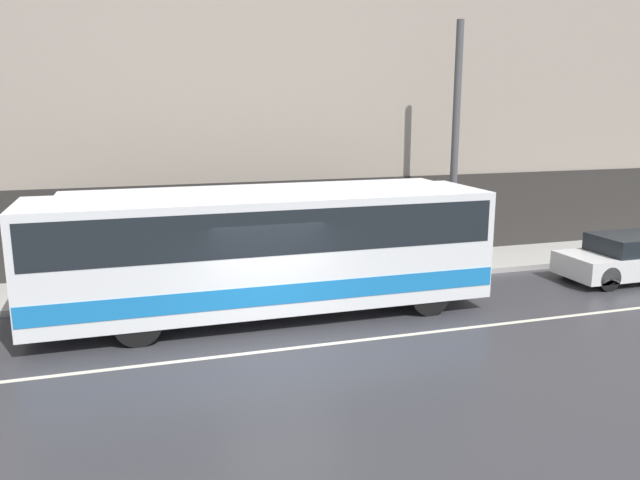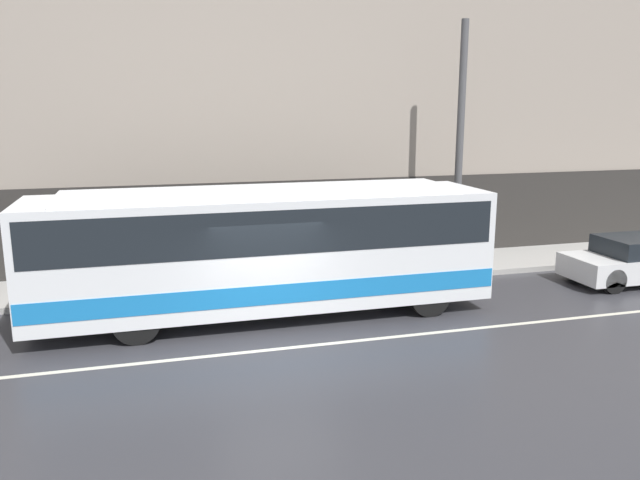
{
  "view_description": "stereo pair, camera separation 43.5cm",
  "coord_description": "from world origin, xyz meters",
  "px_view_note": "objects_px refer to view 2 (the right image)",
  "views": [
    {
      "loc": [
        -2.88,
        -12.01,
        5.0
      ],
      "look_at": [
        1.56,
        2.27,
        1.8
      ],
      "focal_mm": 35.0,
      "sensor_mm": 36.0,
      "label": 1
    },
    {
      "loc": [
        -2.46,
        -12.14,
        5.0
      ],
      "look_at": [
        1.56,
        2.27,
        1.8
      ],
      "focal_mm": 35.0,
      "sensor_mm": 36.0,
      "label": 2
    }
  ],
  "objects_px": {
    "sedan_white_front": "(639,260)",
    "pedestrian_waiting": "(188,245)",
    "transit_bus": "(265,245)",
    "utility_pole_near": "(460,147)"
  },
  "relations": [
    {
      "from": "sedan_white_front",
      "to": "pedestrian_waiting",
      "type": "distance_m",
      "value": 13.15
    },
    {
      "from": "transit_bus",
      "to": "sedan_white_front",
      "type": "relative_size",
      "value": 2.5
    },
    {
      "from": "sedan_white_front",
      "to": "utility_pole_near",
      "type": "height_order",
      "value": "utility_pole_near"
    },
    {
      "from": "transit_bus",
      "to": "sedan_white_front",
      "type": "distance_m",
      "value": 11.04
    },
    {
      "from": "sedan_white_front",
      "to": "utility_pole_near",
      "type": "distance_m",
      "value": 6.12
    },
    {
      "from": "utility_pole_near",
      "to": "pedestrian_waiting",
      "type": "bearing_deg",
      "value": 170.57
    },
    {
      "from": "transit_bus",
      "to": "utility_pole_near",
      "type": "relative_size",
      "value": 1.49
    },
    {
      "from": "transit_bus",
      "to": "utility_pole_near",
      "type": "xyz_separation_m",
      "value": [
        6.41,
        2.54,
        2.07
      ]
    },
    {
      "from": "transit_bus",
      "to": "pedestrian_waiting",
      "type": "bearing_deg",
      "value": 112.16
    },
    {
      "from": "sedan_white_front",
      "to": "pedestrian_waiting",
      "type": "bearing_deg",
      "value": 162.91
    }
  ]
}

